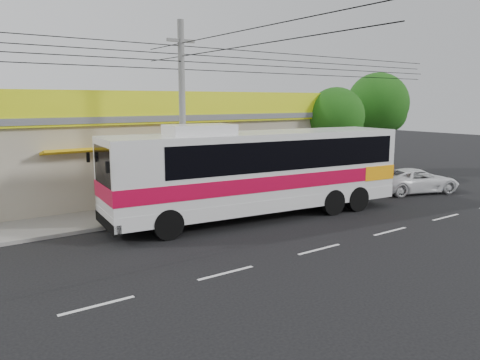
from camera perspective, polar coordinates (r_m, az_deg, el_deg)
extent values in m
plane|color=black|center=(18.83, 4.24, -6.50)|extent=(120.00, 120.00, 0.00)
cube|color=gray|center=(23.60, -5.10, -3.00)|extent=(30.00, 3.20, 0.15)
cube|color=#A89E87|center=(28.18, -10.93, 3.11)|extent=(22.00, 8.00, 4.20)
cube|color=#56585E|center=(28.02, -11.08, 7.69)|extent=(22.60, 8.60, 0.30)
cube|color=#E0F014|center=(24.32, -7.05, 8.81)|extent=(22.00, 0.24, 1.60)
cube|color=red|center=(23.40, -11.38, 8.66)|extent=(9.00, 0.10, 1.20)
cube|color=#157717|center=(27.98, 4.91, 8.95)|extent=(2.40, 0.10, 1.10)
cube|color=navy|center=(29.79, 8.93, 8.92)|extent=(2.20, 0.10, 1.10)
cube|color=#E7B30C|center=(23.37, -11.07, 4.00)|extent=(10.00, 1.20, 0.37)
cube|color=silver|center=(20.93, 2.32, 1.28)|extent=(14.02, 4.34, 3.33)
cube|color=#BF0831|center=(21.00, 2.31, 0.19)|extent=(14.06, 4.39, 0.63)
cube|color=#FFA10D|center=(24.62, 14.26, 1.30)|extent=(2.14, 3.11, 0.69)
cube|color=black|center=(21.27, 4.18, 3.42)|extent=(11.74, 4.14, 1.26)
cube|color=black|center=(18.28, -16.18, 1.31)|extent=(0.46, 2.53, 1.72)
cube|color=silver|center=(19.40, -4.95, 6.14)|extent=(2.92, 1.90, 0.41)
cylinder|color=black|center=(18.03, -8.76, -5.36)|extent=(1.23, 0.49, 1.20)
cylinder|color=black|center=(20.41, -11.33, -3.66)|extent=(1.23, 0.49, 1.20)
cylinder|color=black|center=(23.03, 14.06, -2.24)|extent=(1.23, 0.49, 1.20)
cylinder|color=black|center=(24.94, 9.99, -1.19)|extent=(1.23, 0.49, 1.20)
imported|color=white|center=(28.73, 20.66, -0.06)|extent=(5.43, 3.74, 1.38)
cylinder|color=slate|center=(20.60, -7.02, 6.98)|extent=(0.28, 0.28, 8.59)
cube|color=slate|center=(20.73, -7.22, 16.51)|extent=(1.29, 0.13, 0.13)
cylinder|color=black|center=(30.89, 11.41, 2.62)|extent=(0.35, 0.35, 3.09)
sphere|color=#11490F|center=(30.69, 11.58, 7.63)|extent=(3.67, 3.67, 3.67)
sphere|color=#11490F|center=(30.94, 12.67, 6.54)|extent=(2.32, 2.32, 2.32)
cylinder|color=black|center=(35.05, 16.19, 3.71)|extent=(0.41, 0.41, 3.65)
sphere|color=#11490F|center=(34.88, 16.44, 8.93)|extent=(4.33, 4.33, 4.33)
sphere|color=#11490F|center=(35.22, 17.52, 7.77)|extent=(2.74, 2.74, 2.74)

